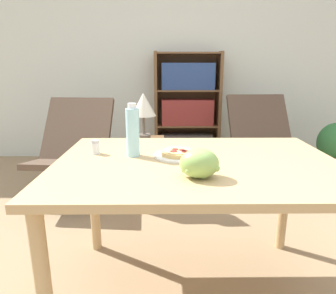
# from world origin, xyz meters

# --- Properties ---
(wall_back) EXTENTS (8.00, 0.05, 2.60)m
(wall_back) POSITION_xyz_m (0.00, 2.62, 1.30)
(wall_back) COLOR silver
(wall_back) RESTS_ON ground_plane
(dining_table) EXTENTS (1.34, 0.93, 0.74)m
(dining_table) POSITION_xyz_m (0.00, 0.08, 0.65)
(dining_table) COLOR tan
(dining_table) RESTS_ON ground_plane
(pizza_on_plate) EXTENTS (0.24, 0.24, 0.04)m
(pizza_on_plate) POSITION_xyz_m (-0.09, 0.15, 0.75)
(pizza_on_plate) COLOR white
(pizza_on_plate) RESTS_ON dining_table
(grape_bunch) EXTENTS (0.16, 0.12, 0.12)m
(grape_bunch) POSITION_xyz_m (-0.02, -0.15, 0.80)
(grape_bunch) COLOR #93BC5B
(grape_bunch) RESTS_ON dining_table
(drink_bottle) EXTENTS (0.07, 0.07, 0.26)m
(drink_bottle) POSITION_xyz_m (-0.31, 0.16, 0.86)
(drink_bottle) COLOR #A3DBEA
(drink_bottle) RESTS_ON dining_table
(salt_shaker) EXTENTS (0.04, 0.04, 0.07)m
(salt_shaker) POSITION_xyz_m (-0.51, 0.20, 0.77)
(salt_shaker) COLOR white
(salt_shaker) RESTS_ON dining_table
(lounge_chair_near) EXTENTS (0.67, 0.81, 0.88)m
(lounge_chair_near) POSITION_xyz_m (-0.98, 1.30, 0.29)
(lounge_chair_near) COLOR black
(lounge_chair_near) RESTS_ON ground_plane
(lounge_chair_far) EXTENTS (0.65, 0.78, 0.88)m
(lounge_chair_far) POSITION_xyz_m (0.83, 1.63, 0.29)
(lounge_chair_far) COLOR black
(lounge_chair_far) RESTS_ON ground_plane
(bookshelf) EXTENTS (0.81, 0.30, 1.34)m
(bookshelf) POSITION_xyz_m (0.12, 2.44, 0.64)
(bookshelf) COLOR brown
(bookshelf) RESTS_ON ground_plane
(side_table) EXTENTS (0.34, 0.34, 0.56)m
(side_table) POSITION_xyz_m (-0.33, 1.24, 0.28)
(side_table) COLOR brown
(side_table) RESTS_ON ground_plane
(table_lamp) EXTENTS (0.21, 0.21, 0.40)m
(table_lamp) POSITION_xyz_m (-0.33, 1.24, 0.84)
(table_lamp) COLOR #665B51
(table_lamp) RESTS_ON side_table
(potted_plant_floor) EXTENTS (0.37, 0.31, 0.58)m
(potted_plant_floor) POSITION_xyz_m (1.69, 1.86, 0.29)
(potted_plant_floor) COLOR #8E5B42
(potted_plant_floor) RESTS_ON ground_plane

